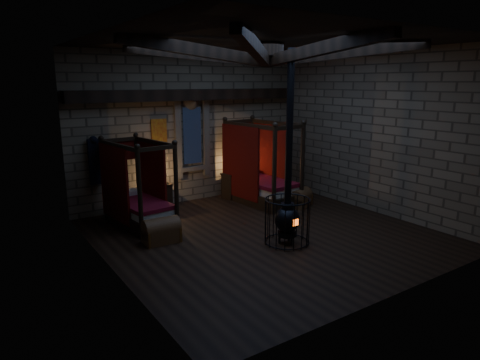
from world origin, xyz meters
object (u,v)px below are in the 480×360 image
trunk_left (161,231)px  trunk_right (301,198)px  bed_left (138,204)px  bed_right (260,183)px  stove (287,216)px

trunk_left → trunk_right: (4.34, 0.38, -0.02)m
bed_left → trunk_left: 1.48m
bed_left → trunk_left: (-0.05, -1.46, -0.25)m
bed_right → stove: 3.30m
bed_left → stove: size_ratio=0.51×
trunk_right → trunk_left: bearing=160.0°
bed_right → trunk_right: 1.26m
trunk_right → stove: stove is taller
bed_left → stove: (2.17, -3.01, 0.11)m
trunk_left → stove: stove is taller
bed_right → trunk_left: (-3.68, -1.40, -0.32)m
bed_left → stove: bearing=-61.3°
bed_right → trunk_left: size_ratio=2.93×
trunk_left → stove: bearing=-32.7°
trunk_left → stove: size_ratio=0.19×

